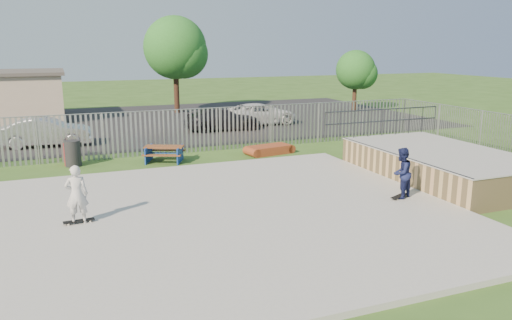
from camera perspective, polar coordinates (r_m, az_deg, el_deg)
name	(u,v)px	position (r m, az deg, el deg)	size (l,w,h in m)	color
ground	(194,221)	(14.16, -7.04, -6.93)	(120.00, 120.00, 0.00)	#31521C
concrete_slab	(194,218)	(14.13, -7.05, -6.64)	(15.00, 12.00, 0.15)	#A1A19C
quarter_pipe	(440,164)	(19.37, 20.31, -0.48)	(5.50, 7.05, 2.19)	tan
fence	(188,152)	(18.41, -7.74, 0.95)	(26.04, 16.02, 2.00)	gray
picnic_table	(164,154)	(21.34, -10.43, 0.71)	(1.99, 1.84, 0.67)	brown
funbox	(269,150)	(22.57, 1.54, 1.19)	(2.03, 1.27, 0.38)	brown
trash_bin_red	(71,154)	(21.68, -20.37, 0.63)	(0.56, 0.56, 0.93)	maroon
trash_bin_grey	(73,153)	(21.49, -20.20, 0.71)	(0.63, 0.63, 1.06)	black
parking_lot	(117,124)	(32.44, -15.61, 4.01)	(40.00, 18.00, 0.02)	black
car_silver	(47,132)	(26.15, -22.80, 2.97)	(1.47, 4.21, 1.39)	silver
car_dark	(223,119)	(28.87, -3.85, 4.69)	(1.78, 4.37, 1.27)	black
car_white	(260,114)	(30.87, 0.46, 5.29)	(2.16, 4.68, 1.30)	silver
tree_mid	(175,48)	(36.69, -9.24, 12.54)	(4.45, 4.45, 6.87)	#3A2317
tree_right	(356,70)	(38.35, 11.31, 10.05)	(2.90, 2.90, 4.48)	#41291A
skateboard_a	(400,197)	(16.23, 16.10, -4.04)	(0.81, 0.51, 0.08)	black
skateboard_b	(79,222)	(14.26, -19.58, -6.65)	(0.81, 0.26, 0.08)	black
skater_navy	(401,173)	(16.03, 16.27, -1.45)	(0.78, 0.60, 1.60)	#161B44
skater_white	(77,194)	(14.04, -19.81, -3.73)	(0.58, 0.38, 1.60)	silver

